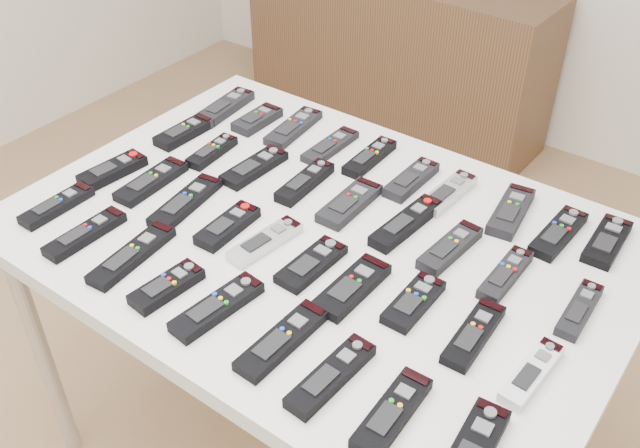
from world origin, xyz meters
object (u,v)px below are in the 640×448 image
Objects in this scene: remote_2 at (294,128)px; remote_35 at (331,376)px; remote_34 at (282,340)px; remote_23 at (265,241)px; remote_13 at (305,182)px; remote_25 at (352,287)px; remote_7 at (511,211)px; remote_1 at (257,119)px; remote_16 at (450,248)px; remote_11 at (212,152)px; remote_4 at (370,157)px; remote_17 at (505,275)px; remote_5 at (411,180)px; remote_33 at (217,307)px; remote_27 at (474,334)px; table at (320,253)px; remote_18 at (579,310)px; remote_21 at (186,202)px; remote_12 at (254,167)px; remote_29 at (57,206)px; sideboard at (395,51)px; remote_36 at (392,412)px; remote_32 at (167,287)px; remote_10 at (184,132)px; remote_15 at (406,223)px; remote_31 at (132,255)px; remote_22 at (228,226)px; remote_14 at (350,203)px; remote_20 at (151,181)px; remote_24 at (311,264)px; remote_9 at (607,241)px; remote_26 at (414,302)px; remote_0 at (225,107)px; remote_28 at (532,373)px; remote_3 at (330,146)px; remote_6 at (448,193)px; remote_19 at (113,170)px.

remote_35 reaches higher than remote_2.
remote_23 is at bearing 137.96° from remote_34.
remote_25 is (0.28, -0.22, -0.00)m from remote_13.
remote_1 is at bearing 173.87° from remote_7.
remote_11 is at bearing -173.73° from remote_16.
remote_4 is 0.48m from remote_17.
remote_33 is at bearing -96.20° from remote_5.
remote_27 is 0.88× the size of remote_34.
remote_18 is at bearing 9.47° from table.
remote_21 is at bearing -67.02° from remote_11.
remote_13 is (0.26, 0.03, 0.00)m from remote_11.
remote_23 is (0.22, -0.00, 0.00)m from remote_21.
remote_25 is at bearing -74.74° from remote_5.
table is 7.12× the size of remote_12.
remote_12 is 0.44m from remote_29.
sideboard is 8.20× the size of remote_16.
remote_36 is at bearing -90.84° from remote_7.
remote_7 and remote_32 have the same top height.
remote_15 is (0.63, 0.01, 0.00)m from remote_10.
remote_12 is 0.89× the size of remote_21.
remote_31 is at bearing -155.47° from remote_18.
remote_16 reaches higher than remote_12.
remote_2 is at bearing 107.70° from remote_22.
remote_23 is 0.92× the size of remote_35.
remote_14 is 0.45m from remote_20.
remote_20 is at bearing -179.33° from remote_24.
remote_35 is (-0.24, -0.61, 0.00)m from remote_9.
table is at bearing 164.09° from remote_26.
remote_0 is at bearing 145.10° from remote_36.
remote_18 is (0.64, -0.03, -0.00)m from remote_13.
remote_28 is 0.82× the size of remote_34.
remote_27 is (0.56, -0.35, 0.00)m from remote_3.
remote_35 is (0.31, -0.59, 0.00)m from remote_4.
remote_3 is at bearing -178.91° from remote_9.
remote_3 is 1.02× the size of remote_27.
remote_31 is at bearing -55.67° from remote_10.
remote_1 reaches higher than remote_2.
remote_33 reaches higher than remote_24.
remote_14 and remote_36 have the same top height.
remote_15 is at bearing 91.53° from remote_34.
remote_16 is (0.25, -0.01, 0.00)m from remote_14.
remote_2 is 0.23m from remote_4.
remote_26 is (0.11, -0.34, -0.00)m from remote_6.
remote_2 is 1.02× the size of remote_33.
sideboard is 7.63× the size of remote_35.
remote_10 is at bearing -175.24° from remote_7.
remote_5 is at bearing 105.33° from remote_25.
remote_34 is (0.64, -0.18, -0.00)m from remote_19.
remote_4 is 1.02× the size of remote_23.
remote_20 is 1.25× the size of remote_26.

